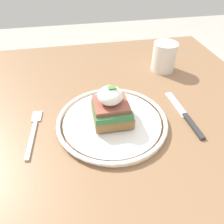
{
  "coord_description": "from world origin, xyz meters",
  "views": [
    {
      "loc": [
        -0.1,
        -0.38,
        1.1
      ],
      "look_at": [
        -0.03,
        -0.02,
        0.78
      ],
      "focal_mm": 35.0,
      "sensor_mm": 36.0,
      "label": 1
    }
  ],
  "objects_px": {
    "fork": "(34,130)",
    "plate": "(112,121)",
    "sandwich": "(111,107)",
    "knife": "(186,117)",
    "cup": "(164,56)"
  },
  "relations": [
    {
      "from": "knife",
      "to": "cup",
      "type": "xyz_separation_m",
      "value": [
        0.03,
        0.23,
        0.04
      ]
    },
    {
      "from": "sandwich",
      "to": "fork",
      "type": "bearing_deg",
      "value": 177.06
    },
    {
      "from": "fork",
      "to": "plate",
      "type": "bearing_deg",
      "value": -2.84
    },
    {
      "from": "sandwich",
      "to": "cup",
      "type": "distance_m",
      "value": 0.3
    },
    {
      "from": "plate",
      "to": "fork",
      "type": "xyz_separation_m",
      "value": [
        -0.18,
        0.01,
        -0.01
      ]
    },
    {
      "from": "sandwich",
      "to": "knife",
      "type": "height_order",
      "value": "sandwich"
    },
    {
      "from": "sandwich",
      "to": "cup",
      "type": "bearing_deg",
      "value": 46.4
    },
    {
      "from": "plate",
      "to": "sandwich",
      "type": "xyz_separation_m",
      "value": [
        -0.0,
        -0.0,
        0.04
      ]
    },
    {
      "from": "plate",
      "to": "fork",
      "type": "height_order",
      "value": "plate"
    },
    {
      "from": "sandwich",
      "to": "knife",
      "type": "xyz_separation_m",
      "value": [
        0.18,
        -0.01,
        -0.05
      ]
    },
    {
      "from": "cup",
      "to": "knife",
      "type": "bearing_deg",
      "value": -96.99
    },
    {
      "from": "fork",
      "to": "knife",
      "type": "bearing_deg",
      "value": -3.66
    },
    {
      "from": "cup",
      "to": "plate",
      "type": "bearing_deg",
      "value": -133.38
    },
    {
      "from": "plate",
      "to": "knife",
      "type": "height_order",
      "value": "plate"
    },
    {
      "from": "fork",
      "to": "knife",
      "type": "relative_size",
      "value": 0.84
    }
  ]
}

